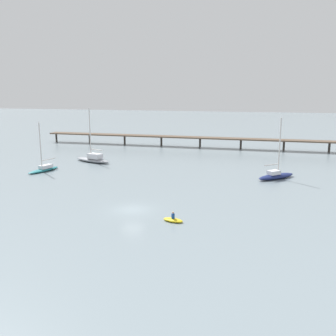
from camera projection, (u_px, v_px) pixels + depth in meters
name	position (u px, v px, depth m)	size (l,w,h in m)	color
ground_plane	(133.00, 210.00, 45.21)	(400.00, 400.00, 0.00)	gray
pier	(270.00, 137.00, 88.27)	(81.42, 4.64, 5.92)	brown
sailboat_teal	(44.00, 168.00, 66.07)	(3.44, 6.71, 8.60)	#1E727A
sailboat_gray	(93.00, 159.00, 74.32)	(8.75, 5.23, 10.61)	gray
sailboat_navy	(276.00, 175.00, 60.52)	(6.56, 6.34, 9.82)	navy
dinghy_yellow	(173.00, 220.00, 41.13)	(2.51, 1.59, 1.14)	yellow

